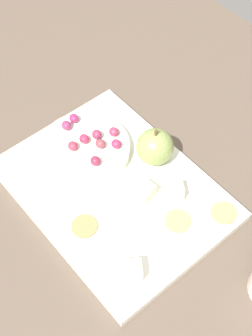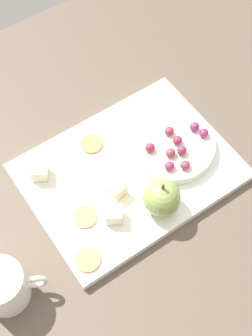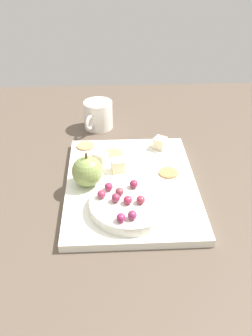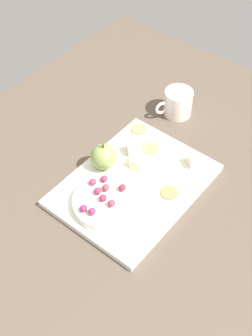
{
  "view_description": "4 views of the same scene",
  "coord_description": "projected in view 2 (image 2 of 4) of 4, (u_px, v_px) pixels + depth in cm",
  "views": [
    {
      "loc": [
        -38.18,
        30.38,
        74.94
      ],
      "look_at": [
        -2.4,
        0.16,
        9.36
      ],
      "focal_mm": 52.13,
      "sensor_mm": 36.0,
      "label": 1
    },
    {
      "loc": [
        -28.58,
        -34.31,
        82.48
      ],
      "look_at": [
        -4.19,
        1.16,
        10.41
      ],
      "focal_mm": 52.38,
      "sensor_mm": 36.0,
      "label": 2
    },
    {
      "loc": [
        63.99,
        -1.67,
        54.05
      ],
      "look_at": [
        -2.61,
        1.64,
        9.56
      ],
      "focal_mm": 40.84,
      "sensor_mm": 36.0,
      "label": 3
    },
    {
      "loc": [
        54.15,
        45.87,
        91.35
      ],
      "look_at": [
        -2.98,
        -0.19,
        8.9
      ],
      "focal_mm": 49.42,
      "sensor_mm": 36.0,
      "label": 4
    }
  ],
  "objects": [
    {
      "name": "cracker_2",
      "position": [
        85.0,
        217.0,
        0.84
      ],
      "size": [
        4.27,
        4.27,
        0.4
      ],
      "primitive_type": "cylinder",
      "color": "tan",
      "rests_on": "platter"
    },
    {
      "name": "apple_whole",
      "position": [
        162.0,
        198.0,
        0.82
      ],
      "size": [
        6.5,
        6.5,
        6.5
      ],
      "primitive_type": "sphere",
      "color": "#869C51",
      "rests_on": "platter"
    },
    {
      "name": "cheese_cube_1",
      "position": [
        40.0,
        172.0,
        0.87
      ],
      "size": [
        3.88,
        3.88,
        2.8
      ],
      "primitive_type": "cube",
      "rotation": [
        0.0,
        0.0,
        0.97
      ],
      "color": "beige",
      "rests_on": "platter"
    },
    {
      "name": "cracker_1",
      "position": [
        91.0,
        144.0,
        0.91
      ],
      "size": [
        4.27,
        4.27,
        0.4
      ],
      "primitive_type": "cylinder",
      "color": "#B87F4D",
      "rests_on": "platter"
    },
    {
      "name": "serving_dish",
      "position": [
        171.0,
        145.0,
        0.9
      ],
      "size": [
        15.95,
        15.95,
        2.04
      ],
      "primitive_type": "cylinder",
      "color": "white",
      "rests_on": "platter"
    },
    {
      "name": "grape_6",
      "position": [
        177.0,
        140.0,
        0.89
      ],
      "size": [
        1.84,
        1.66,
        1.56
      ],
      "primitive_type": "ellipsoid",
      "color": "#9A2947",
      "rests_on": "serving_dish"
    },
    {
      "name": "cheese_cube_0",
      "position": [
        116.0,
        189.0,
        0.85
      ],
      "size": [
        3.24,
        3.24,
        2.8
      ],
      "primitive_type": "cube",
      "rotation": [
        0.0,
        0.0,
        0.17
      ],
      "color": "beige",
      "rests_on": "platter"
    },
    {
      "name": "grape_3",
      "position": [
        169.0,
        151.0,
        0.87
      ],
      "size": [
        1.84,
        1.66,
        1.6
      ],
      "primitive_type": "ellipsoid",
      "color": "brown",
      "rests_on": "serving_dish"
    },
    {
      "name": "grape_0",
      "position": [
        182.0,
        150.0,
        0.88
      ],
      "size": [
        1.84,
        1.66,
        1.72
      ],
      "primitive_type": "ellipsoid",
      "color": "#8B2E4C",
      "rests_on": "serving_dish"
    },
    {
      "name": "grape_5",
      "position": [
        150.0,
        148.0,
        0.88
      ],
      "size": [
        1.84,
        1.66,
        1.63
      ],
      "primitive_type": "ellipsoid",
      "color": "maroon",
      "rests_on": "serving_dish"
    },
    {
      "name": "cracker_0",
      "position": [
        88.0,
        260.0,
        0.8
      ],
      "size": [
        4.27,
        4.27,
        0.4
      ],
      "primitive_type": "cylinder",
      "color": "tan",
      "rests_on": "platter"
    },
    {
      "name": "grape_1",
      "position": [
        169.0,
        131.0,
        0.9
      ],
      "size": [
        1.84,
        1.66,
        1.56
      ],
      "primitive_type": "ellipsoid",
      "color": "#963144",
      "rests_on": "serving_dish"
    },
    {
      "name": "grape_4",
      "position": [
        185.0,
        165.0,
        0.86
      ],
      "size": [
        1.84,
        1.66,
        1.53
      ],
      "primitive_type": "ellipsoid",
      "color": "#99324E",
      "rests_on": "serving_dish"
    },
    {
      "name": "grape_8",
      "position": [
        194.0,
        127.0,
        0.9
      ],
      "size": [
        1.84,
        1.66,
        1.67
      ],
      "primitive_type": "ellipsoid",
      "color": "#8A2D56",
      "rests_on": "serving_dish"
    },
    {
      "name": "platter",
      "position": [
        129.0,
        172.0,
        0.9
      ],
      "size": [
        36.9,
        27.7,
        1.65
      ],
      "primitive_type": "cube",
      "color": "white",
      "rests_on": "table"
    },
    {
      "name": "cup",
      "position": [
        3.0,
        287.0,
        0.76
      ],
      "size": [
        10.44,
        7.78,
        7.5
      ],
      "color": "white",
      "rests_on": "table"
    },
    {
      "name": "table",
      "position": [
        148.0,
        184.0,
        0.92
      ],
      "size": [
        124.56,
        99.05,
        4.42
      ],
      "primitive_type": "cube",
      "color": "brown",
      "rests_on": "ground"
    },
    {
      "name": "grape_2",
      "position": [
        205.0,
        134.0,
        0.89
      ],
      "size": [
        1.84,
        1.66,
        1.55
      ],
      "primitive_type": "ellipsoid",
      "color": "#902857",
      "rests_on": "serving_dish"
    },
    {
      "name": "cheese_cube_2",
      "position": [
        114.0,
        215.0,
        0.83
      ],
      "size": [
        3.88,
        3.88,
        2.8
      ],
      "primitive_type": "cube",
      "rotation": [
        0.0,
        0.0,
        0.98
      ],
      "color": "beige",
      "rests_on": "platter"
    },
    {
      "name": "grape_7",
      "position": [
        169.0,
        166.0,
        0.86
      ],
      "size": [
        1.84,
        1.66,
        1.54
      ],
      "primitive_type": "ellipsoid",
      "color": "#982B4F",
      "rests_on": "serving_dish"
    },
    {
      "name": "apple_stem",
      "position": [
        163.0,
        187.0,
        0.79
      ],
      "size": [
        0.5,
        0.5,
        1.2
      ],
      "primitive_type": "cylinder",
      "color": "brown",
      "rests_on": "apple_whole"
    }
  ]
}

